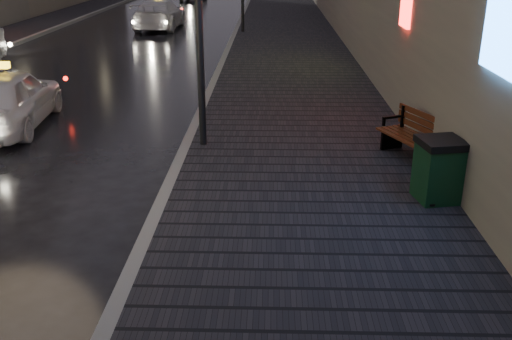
{
  "coord_description": "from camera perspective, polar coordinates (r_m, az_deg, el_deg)",
  "views": [
    {
      "loc": [
        3.21,
        -4.81,
        3.88
      ],
      "look_at": [
        3.0,
        2.83,
        0.85
      ],
      "focal_mm": 40.0,
      "sensor_mm": 36.0,
      "label": 1
    }
  ],
  "objects": [
    {
      "name": "taxi_mid",
      "position": [
        29.34,
        -9.64,
        15.1
      ],
      "size": [
        2.05,
        4.88,
        1.41
      ],
      "primitive_type": "imported",
      "rotation": [
        0.0,
        0.0,
        3.12
      ],
      "color": "silver",
      "rests_on": "ground"
    },
    {
      "name": "sidewalk",
      "position": [
        26.1,
        3.18,
        13.19
      ],
      "size": [
        4.6,
        58.0,
        0.15
      ],
      "primitive_type": "cube",
      "color": "black",
      "rests_on": "ground"
    },
    {
      "name": "sidewalk_far",
      "position": [
        28.68,
        -23.52,
        12.25
      ],
      "size": [
        2.4,
        58.0,
        0.15
      ],
      "primitive_type": "cube",
      "color": "black",
      "rests_on": "ground"
    },
    {
      "name": "curb_far",
      "position": [
        28.17,
        -21.06,
        12.45
      ],
      "size": [
        0.2,
        58.0,
        0.15
      ],
      "primitive_type": "cube",
      "color": "slate",
      "rests_on": "ground"
    },
    {
      "name": "trash_bin",
      "position": [
        9.22,
        17.8,
        0.07
      ],
      "size": [
        0.76,
        0.76,
        0.99
      ],
      "rotation": [
        0.0,
        0.0,
        0.18
      ],
      "color": "black",
      "rests_on": "sidewalk"
    },
    {
      "name": "bench",
      "position": [
        10.88,
        15.91,
        3.15
      ],
      "size": [
        1.21,
        1.79,
        0.87
      ],
      "rotation": [
        0.0,
        0.0,
        0.41
      ],
      "color": "black",
      "rests_on": "sidewalk"
    },
    {
      "name": "taxi_near",
      "position": [
        13.96,
        -23.68,
        6.55
      ],
      "size": [
        1.96,
        4.12,
        1.36
      ],
      "primitive_type": "imported",
      "rotation": [
        0.0,
        0.0,
        3.23
      ],
      "color": "silver",
      "rests_on": "ground"
    },
    {
      "name": "curb",
      "position": [
        26.15,
        -2.22,
        13.23
      ],
      "size": [
        0.2,
        58.0,
        0.15
      ],
      "primitive_type": "cube",
      "color": "slate",
      "rests_on": "ground"
    }
  ]
}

